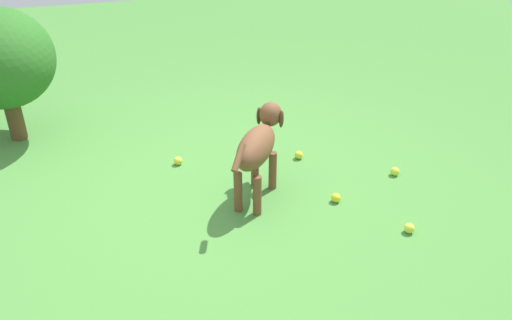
{
  "coord_description": "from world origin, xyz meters",
  "views": [
    {
      "loc": [
        -3.02,
        0.75,
        1.93
      ],
      "look_at": [
        -0.22,
        -0.24,
        0.31
      ],
      "focal_mm": 35.45,
      "sensor_mm": 36.0,
      "label": 1
    }
  ],
  "objects_px": {
    "tennis_ball_4": "(336,198)",
    "dog": "(258,145)",
    "tennis_ball_1": "(409,228)",
    "tennis_ball_2": "(178,161)",
    "tennis_ball_3": "(299,155)",
    "tennis_ball_0": "(395,171)"
  },
  "relations": [
    {
      "from": "tennis_ball_1",
      "to": "tennis_ball_2",
      "type": "height_order",
      "value": "same"
    },
    {
      "from": "tennis_ball_0",
      "to": "tennis_ball_4",
      "type": "height_order",
      "value": "same"
    },
    {
      "from": "tennis_ball_1",
      "to": "tennis_ball_4",
      "type": "height_order",
      "value": "same"
    },
    {
      "from": "dog",
      "to": "tennis_ball_1",
      "type": "bearing_deg",
      "value": -96.27
    },
    {
      "from": "tennis_ball_3",
      "to": "tennis_ball_2",
      "type": "bearing_deg",
      "value": 76.32
    },
    {
      "from": "dog",
      "to": "tennis_ball_0",
      "type": "bearing_deg",
      "value": -56.48
    },
    {
      "from": "tennis_ball_0",
      "to": "tennis_ball_3",
      "type": "bearing_deg",
      "value": 50.14
    },
    {
      "from": "dog",
      "to": "tennis_ball_1",
      "type": "relative_size",
      "value": 10.98
    },
    {
      "from": "dog",
      "to": "tennis_ball_1",
      "type": "height_order",
      "value": "dog"
    },
    {
      "from": "tennis_ball_1",
      "to": "tennis_ball_3",
      "type": "bearing_deg",
      "value": 13.06
    },
    {
      "from": "tennis_ball_0",
      "to": "tennis_ball_4",
      "type": "bearing_deg",
      "value": 106.85
    },
    {
      "from": "tennis_ball_1",
      "to": "tennis_ball_3",
      "type": "height_order",
      "value": "same"
    },
    {
      "from": "dog",
      "to": "tennis_ball_4",
      "type": "distance_m",
      "value": 0.65
    },
    {
      "from": "tennis_ball_2",
      "to": "dog",
      "type": "bearing_deg",
      "value": -144.52
    },
    {
      "from": "tennis_ball_4",
      "to": "dog",
      "type": "bearing_deg",
      "value": 61.0
    },
    {
      "from": "dog",
      "to": "tennis_ball_2",
      "type": "xyz_separation_m",
      "value": [
        0.62,
        0.44,
        -0.36
      ]
    },
    {
      "from": "tennis_ball_2",
      "to": "tennis_ball_3",
      "type": "height_order",
      "value": "same"
    },
    {
      "from": "tennis_ball_2",
      "to": "tennis_ball_4",
      "type": "bearing_deg",
      "value": -133.96
    },
    {
      "from": "tennis_ball_1",
      "to": "dog",
      "type": "bearing_deg",
      "value": 45.64
    },
    {
      "from": "tennis_ball_2",
      "to": "tennis_ball_1",
      "type": "bearing_deg",
      "value": -138.65
    },
    {
      "from": "tennis_ball_1",
      "to": "tennis_ball_4",
      "type": "xyz_separation_m",
      "value": [
        0.47,
        0.27,
        0.0
      ]
    },
    {
      "from": "tennis_ball_4",
      "to": "tennis_ball_1",
      "type": "bearing_deg",
      "value": -149.77
    }
  ]
}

